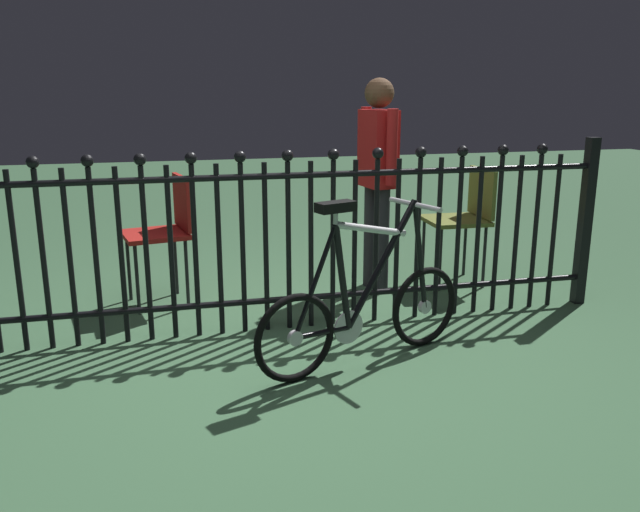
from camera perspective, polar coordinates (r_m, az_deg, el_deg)
ground_plane at (r=3.57m, az=-2.36°, el=-9.44°), size 20.00×20.00×0.00m
iron_fence at (r=3.90m, az=-5.17°, el=1.59°), size 4.29×0.07×1.12m
bicycle at (r=3.49m, az=3.84°, el=-4.37°), size 1.26×0.55×0.90m
chair_olive at (r=4.99m, az=12.51°, el=3.71°), size 0.45×0.44×0.86m
chair_red at (r=4.52m, az=-13.21°, el=2.62°), size 0.48×0.48×0.87m
person_visitor at (r=4.68m, az=5.04°, el=7.60°), size 0.22×0.47×1.50m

